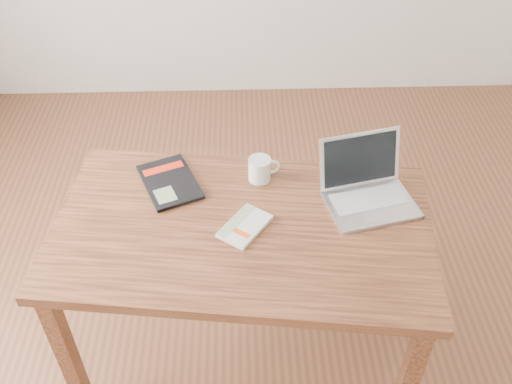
{
  "coord_description": "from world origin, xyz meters",
  "views": [
    {
      "loc": [
        -0.12,
        -1.48,
        2.15
      ],
      "look_at": [
        -0.07,
        -0.03,
        0.85
      ],
      "focal_mm": 40.0,
      "sensor_mm": 36.0,
      "label": 1
    }
  ],
  "objects_px": {
    "white_guidebook": "(245,226)",
    "laptop": "(367,188)",
    "desk": "(243,243)",
    "coffee_mug": "(260,169)",
    "black_guidebook": "(170,182)"
  },
  "relations": [
    {
      "from": "laptop",
      "to": "coffee_mug",
      "type": "height_order",
      "value": "laptop"
    },
    {
      "from": "black_guidebook",
      "to": "coffee_mug",
      "type": "xyz_separation_m",
      "value": [
        0.34,
        0.02,
        0.04
      ]
    },
    {
      "from": "black_guidebook",
      "to": "desk",
      "type": "bearing_deg",
      "value": -63.82
    },
    {
      "from": "black_guidebook",
      "to": "laptop",
      "type": "relative_size",
      "value": 0.89
    },
    {
      "from": "black_guidebook",
      "to": "coffee_mug",
      "type": "height_order",
      "value": "coffee_mug"
    },
    {
      "from": "white_guidebook",
      "to": "black_guidebook",
      "type": "bearing_deg",
      "value": 174.83
    },
    {
      "from": "laptop",
      "to": "desk",
      "type": "bearing_deg",
      "value": -177.45
    },
    {
      "from": "desk",
      "to": "black_guidebook",
      "type": "bearing_deg",
      "value": 146.33
    },
    {
      "from": "desk",
      "to": "black_guidebook",
      "type": "relative_size",
      "value": 4.33
    },
    {
      "from": "laptop",
      "to": "coffee_mug",
      "type": "bearing_deg",
      "value": 149.15
    },
    {
      "from": "white_guidebook",
      "to": "laptop",
      "type": "relative_size",
      "value": 0.6
    },
    {
      "from": "white_guidebook",
      "to": "laptop",
      "type": "bearing_deg",
      "value": 53.5
    },
    {
      "from": "desk",
      "to": "laptop",
      "type": "height_order",
      "value": "laptop"
    },
    {
      "from": "desk",
      "to": "laptop",
      "type": "bearing_deg",
      "value": 23.14
    },
    {
      "from": "coffee_mug",
      "to": "laptop",
      "type": "bearing_deg",
      "value": -31.64
    }
  ]
}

